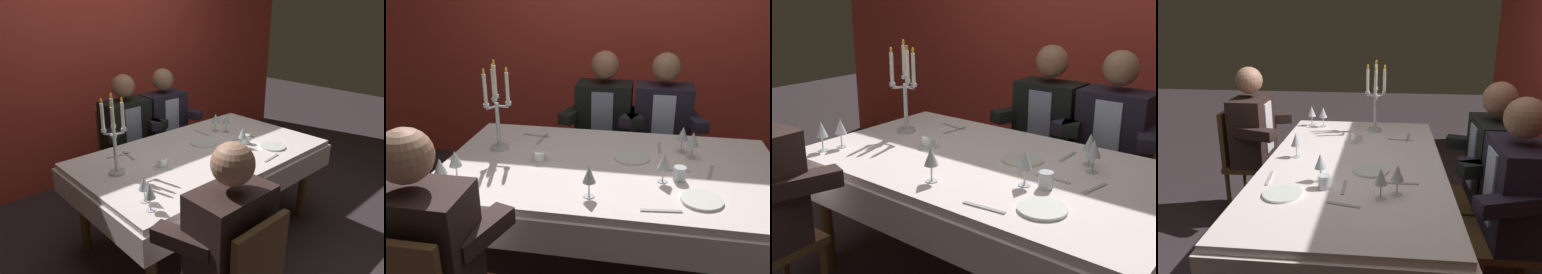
{
  "view_description": "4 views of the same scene",
  "coord_description": "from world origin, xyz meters",
  "views": [
    {
      "loc": [
        -1.81,
        -1.86,
        1.83
      ],
      "look_at": [
        -0.08,
        0.03,
        0.87
      ],
      "focal_mm": 33.63,
      "sensor_mm": 36.0,
      "label": 1
    },
    {
      "loc": [
        0.19,
        -2.06,
        1.73
      ],
      "look_at": [
        -0.19,
        0.02,
        0.89
      ],
      "focal_mm": 37.28,
      "sensor_mm": 36.0,
      "label": 2
    },
    {
      "loc": [
        1.26,
        -1.82,
        1.57
      ],
      "look_at": [
        -0.14,
        -0.04,
        0.85
      ],
      "focal_mm": 43.49,
      "sensor_mm": 36.0,
      "label": 3
    },
    {
      "loc": [
        2.18,
        0.2,
        1.61
      ],
      "look_at": [
        -0.16,
        -0.04,
        0.86
      ],
      "focal_mm": 35.27,
      "sensor_mm": 36.0,
      "label": 4
    }
  ],
  "objects": [
    {
      "name": "ground_plane",
      "position": [
        0.0,
        0.0,
        0.0
      ],
      "size": [
        12.0,
        12.0,
        0.0
      ],
      "primitive_type": "plane",
      "color": "#342A2E"
    },
    {
      "name": "back_wall",
      "position": [
        0.0,
        1.66,
        1.35
      ],
      "size": [
        6.0,
        0.12,
        2.7
      ],
      "primitive_type": "cube",
      "color": "#C53C2F",
      "rests_on": "ground_plane"
    },
    {
      "name": "dining_table",
      "position": [
        0.0,
        0.0,
        0.62
      ],
      "size": [
        1.94,
        1.14,
        0.74
      ],
      "color": "white",
      "rests_on": "ground_plane"
    },
    {
      "name": "candelabra",
      "position": [
        -0.7,
        0.11,
        0.99
      ],
      "size": [
        0.15,
        0.17,
        0.56
      ],
      "color": "silver",
      "rests_on": "dining_table"
    },
    {
      "name": "dinner_plate_0",
      "position": [
        0.48,
        -0.32,
        0.75
      ],
      "size": [
        0.2,
        0.2,
        0.01
      ],
      "primitive_type": "cylinder",
      "color": "white",
      "rests_on": "dining_table"
    },
    {
      "name": "dinner_plate_1",
      "position": [
        0.12,
        0.11,
        0.75
      ],
      "size": [
        0.22,
        0.22,
        0.01
      ],
      "primitive_type": "cylinder",
      "color": "white",
      "rests_on": "dining_table"
    },
    {
      "name": "wine_glass_0",
      "position": [
        0.29,
        -0.15,
        0.85
      ],
      "size": [
        0.07,
        0.07,
        0.16
      ],
      "color": "silver",
      "rests_on": "dining_table"
    },
    {
      "name": "wine_glass_1",
      "position": [
        0.47,
        0.18,
        0.85
      ],
      "size": [
        0.07,
        0.07,
        0.16
      ],
      "color": "silver",
      "rests_on": "dining_table"
    },
    {
      "name": "wine_glass_2",
      "position": [
        -0.06,
        -0.37,
        0.85
      ],
      "size": [
        0.07,
        0.07,
        0.16
      ],
      "color": "silver",
      "rests_on": "dining_table"
    },
    {
      "name": "wine_glass_3",
      "position": [
        0.42,
        0.26,
        0.85
      ],
      "size": [
        0.07,
        0.07,
        0.16
      ],
      "color": "silver",
      "rests_on": "dining_table"
    },
    {
      "name": "wine_glass_4",
      "position": [
        -0.81,
        -0.42,
        0.85
      ],
      "size": [
        0.07,
        0.07,
        0.16
      ],
      "color": "silver",
      "rests_on": "dining_table"
    },
    {
      "name": "wine_glass_5",
      "position": [
        -0.78,
        -0.32,
        0.85
      ],
      "size": [
        0.07,
        0.07,
        0.16
      ],
      "color": "silver",
      "rests_on": "dining_table"
    },
    {
      "name": "water_tumbler_0",
      "position": [
        0.38,
        -0.12,
        0.78
      ],
      "size": [
        0.07,
        0.07,
        0.08
      ],
      "primitive_type": "cylinder",
      "color": "silver",
      "rests_on": "dining_table"
    },
    {
      "name": "coffee_cup_0",
      "position": [
        -0.41,
        -0.01,
        0.77
      ],
      "size": [
        0.13,
        0.12,
        0.06
      ],
      "color": "white",
      "rests_on": "dining_table"
    },
    {
      "name": "knife_0",
      "position": [
        -0.48,
        0.31,
        0.74
      ],
      "size": [
        0.04,
        0.19,
        0.01
      ],
      "primitive_type": "cube",
      "rotation": [
        0.0,
        0.0,
        1.45
      ],
      "color": "#B7B7BC",
      "rests_on": "dining_table"
    },
    {
      "name": "spoon_1",
      "position": [
        0.36,
        -0.02,
        0.74
      ],
      "size": [
        0.17,
        0.02,
        0.01
      ],
      "primitive_type": "cube",
      "rotation": [
        0.0,
        0.0,
        -0.0
      ],
      "color": "#B7B7BC",
      "rests_on": "dining_table"
    },
    {
      "name": "knife_2",
      "position": [
        -0.54,
        0.36,
        0.74
      ],
      "size": [
        0.19,
        0.05,
        0.01
      ],
      "primitive_type": "cube",
      "rotation": [
        0.0,
        0.0,
        -0.15
      ],
      "color": "#B7B7BC",
      "rests_on": "dining_table"
    },
    {
      "name": "knife_3",
      "position": [
        0.29,
        -0.45,
        0.74
      ],
      "size": [
        0.19,
        0.04,
        0.01
      ],
      "primitive_type": "cube",
      "rotation": [
        0.0,
        0.0,
        0.11
      ],
      "color": "#B7B7BC",
      "rests_on": "dining_table"
    },
    {
      "name": "spoon_4",
      "position": [
        0.28,
        0.3,
        0.74
      ],
      "size": [
        0.02,
        0.17,
        0.01
      ],
      "primitive_type": "cube",
      "rotation": [
        0.0,
        0.0,
        1.58
      ],
      "color": "#B7B7BC",
      "rests_on": "dining_table"
    },
    {
      "name": "fork_5",
      "position": [
        0.56,
        -0.0,
        0.74
      ],
      "size": [
        0.06,
        0.17,
        0.01
      ],
      "primitive_type": "cube",
      "rotation": [
        0.0,
        0.0,
        1.35
      ],
      "color": "#B7B7BC",
      "rests_on": "dining_table"
    },
    {
      "name": "seated_diner_0",
      "position": [
        -0.66,
        -0.89,
        0.74
      ],
      "size": [
        0.63,
        0.48,
        1.24
      ],
      "color": "brown",
      "rests_on": "ground_plane"
    },
    {
      "name": "seated_diner_1",
      "position": [
        -0.14,
        0.89,
        0.74
      ],
      "size": [
        0.63,
        0.48,
        1.24
      ],
      "color": "brown",
      "rests_on": "ground_plane"
    },
    {
      "name": "seated_diner_2",
      "position": [
        0.31,
        0.89,
        0.74
      ],
      "size": [
        0.63,
        0.48,
        1.24
      ],
      "color": "brown",
      "rests_on": "ground_plane"
    }
  ]
}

